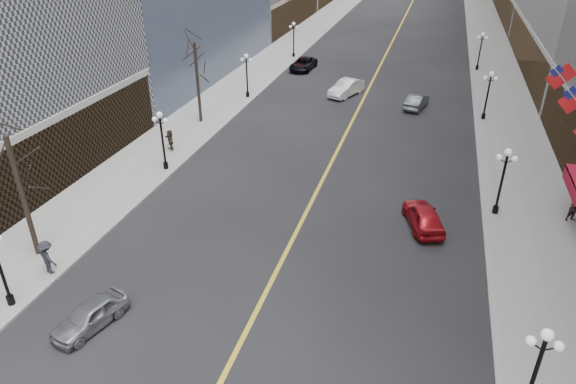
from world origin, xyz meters
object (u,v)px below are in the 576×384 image
Objects in this scene: streetlamp_west_3 at (294,36)px; car_nb_near at (90,315)px; car_nb_far at (303,64)px; streetlamp_east_3 at (481,47)px; car_nb_mid at (346,88)px; car_sb_mid at (423,216)px; streetlamp_west_2 at (247,71)px; car_sb_far at (417,101)px; streetlamp_east_0 at (537,367)px; streetlamp_west_1 at (162,135)px; streetlamp_east_2 at (488,90)px; streetlamp_east_1 at (503,175)px.

car_nb_near is at bearing -84.88° from streetlamp_west_3.
car_nb_far is at bearing -63.13° from streetlamp_west_3.
streetlamp_east_3 reaches higher than car_nb_mid.
car_sb_mid reaches higher than car_nb_near.
streetlamp_west_3 is at bearing 90.00° from streetlamp_west_2.
car_sb_far is at bearing 86.95° from car_nb_near.
streetlamp_east_3 is at bearing 86.40° from car_nb_near.
streetlamp_east_0 is 28.51m from streetlamp_west_1.
streetlamp_east_3 is 19.92m from car_nb_mid.
streetlamp_west_1 is (-23.60, 16.00, 0.00)m from streetlamp_east_0.
streetlamp_east_2 is 23.60m from streetlamp_west_2.
streetlamp_west_3 is at bearing 180.00° from streetlamp_east_3.
streetlamp_west_1 is at bearing -123.25° from streetlamp_east_3.
streetlamp_east_0 is at bearing -34.14° from streetlamp_west_1.
streetlamp_west_1 is at bearing -92.03° from car_nb_far.
streetlamp_west_3 reaches higher than car_nb_near.
streetlamp_west_3 is 43.30m from car_sb_mid.
streetlamp_west_3 is (0.00, 36.00, 0.00)m from streetlamp_west_1.
car_nb_far is at bearing -82.52° from car_sb_mid.
streetlamp_west_3 is 52.35m from car_nb_near.
car_nb_mid is 1.14× the size of car_sb_mid.
streetlamp_west_3 is 23.85m from car_sb_far.
streetlamp_east_0 is at bearing -62.67° from car_nb_far.
streetlamp_east_3 is (0.00, 36.00, 0.00)m from streetlamp_east_1.
streetlamp_east_2 is 6.89m from car_sb_far.
streetlamp_west_2 is (-23.60, 34.00, 0.00)m from streetlamp_east_0.
streetlamp_west_2 is at bearing -142.67° from streetlamp_east_3.
car_nb_near is at bearing -109.98° from streetlamp_east_3.
streetlamp_west_1 is 1.00× the size of streetlamp_west_3.
car_nb_near is 0.90× the size of car_sb_far.
streetlamp_west_2 is (0.00, 18.00, 0.00)m from streetlamp_west_1.
streetlamp_west_2 is at bearing 114.16° from car_nb_near.
streetlamp_west_2 is (-23.60, 0.00, 0.00)m from streetlamp_east_2.
streetlamp_west_1 is 0.86× the size of car_nb_far.
streetlamp_east_3 reaches higher than car_sb_far.
streetlamp_east_0 is 1.06× the size of car_sb_far.
streetlamp_east_0 is 1.00× the size of streetlamp_west_1.
car_sb_far is (-6.30, 19.73, -2.20)m from streetlamp_east_1.
streetlamp_east_2 is 29.68m from streetlamp_west_3.
streetlamp_east_0 is 36.34m from car_sb_far.
streetlamp_east_0 is 57.10m from streetlamp_west_3.
car_nb_far is (-7.00, 8.68, -0.10)m from car_nb_mid.
streetlamp_east_3 is at bearing -115.26° from car_sb_mid.
streetlamp_west_2 is at bearing -90.00° from streetlamp_west_3.
car_sb_mid is at bearing -60.57° from car_nb_far.
car_nb_far is 1.22× the size of car_sb_far.
streetlamp_west_2 is 1.06× the size of car_sb_far.
streetlamp_east_2 reaches higher than car_nb_far.
streetlamp_west_2 reaches higher than car_nb_near.
streetlamp_west_3 is (-23.60, 52.00, 0.00)m from streetlamp_east_0.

